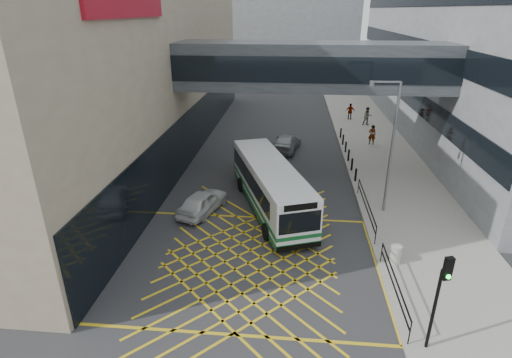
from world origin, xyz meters
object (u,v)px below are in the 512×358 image
(bus, at_px, (270,185))
(pedestrian_c, at_px, (350,111))
(litter_bin, at_px, (396,254))
(car_dark, at_px, (257,166))
(car_white, at_px, (203,202))
(car_silver, at_px, (286,142))
(traffic_light, at_px, (441,291))
(pedestrian_a, at_px, (372,135))
(pedestrian_b, at_px, (367,116))
(street_lamp, at_px, (390,141))

(bus, bearing_deg, pedestrian_c, 51.53)
(litter_bin, bearing_deg, car_dark, 125.77)
(car_white, relative_size, car_dark, 0.90)
(car_white, relative_size, pedestrian_c, 2.51)
(car_white, xyz_separation_m, car_silver, (4.58, 11.58, 0.05))
(traffic_light, relative_size, pedestrian_a, 2.22)
(pedestrian_b, bearing_deg, street_lamp, -104.18)
(car_silver, bearing_deg, pedestrian_c, -111.60)
(car_silver, relative_size, street_lamp, 0.62)
(street_lamp, distance_m, pedestrian_a, 13.11)
(car_white, bearing_deg, car_dark, -95.76)
(car_dark, height_order, street_lamp, street_lamp)
(car_dark, height_order, pedestrian_a, pedestrian_a)
(street_lamp, xyz_separation_m, pedestrian_c, (0.77, 21.14, -3.40))
(litter_bin, bearing_deg, car_silver, 108.66)
(car_white, height_order, pedestrian_b, pedestrian_b)
(bus, relative_size, traffic_light, 2.69)
(bus, height_order, street_lamp, street_lamp)
(traffic_light, xyz_separation_m, pedestrian_a, (1.93, 22.97, -1.62))
(litter_bin, distance_m, pedestrian_b, 24.28)
(traffic_light, xyz_separation_m, pedestrian_b, (2.54, 29.28, -1.57))
(litter_bin, relative_size, pedestrian_b, 0.49)
(car_dark, xyz_separation_m, pedestrian_b, (9.88, 13.95, 0.34))
(pedestrian_a, xyz_separation_m, pedestrian_b, (0.62, 6.31, 0.05))
(car_white, bearing_deg, pedestrian_a, -112.80)
(car_silver, bearing_deg, car_white, 78.86)
(car_dark, distance_m, pedestrian_b, 17.10)
(bus, distance_m, car_white, 4.04)
(car_silver, distance_m, pedestrian_b, 11.38)
(car_dark, bearing_deg, pedestrian_b, -138.81)
(bus, height_order, car_silver, bus)
(bus, xyz_separation_m, litter_bin, (6.13, -5.27, -0.91))
(litter_bin, relative_size, pedestrian_c, 0.53)
(street_lamp, xyz_separation_m, pedestrian_b, (2.19, 18.88, -3.33))
(car_silver, xyz_separation_m, pedestrian_b, (7.94, 8.15, 0.35))
(traffic_light, height_order, pedestrian_b, traffic_light)
(car_dark, bearing_deg, pedestrian_c, -131.06)
(litter_bin, height_order, pedestrian_a, pedestrian_a)
(car_silver, bearing_deg, pedestrian_b, -123.81)
(car_white, relative_size, traffic_light, 1.10)
(car_dark, bearing_deg, car_silver, -122.01)
(car_dark, bearing_deg, car_white, 51.95)
(car_dark, distance_m, street_lamp, 9.84)
(car_dark, xyz_separation_m, litter_bin, (7.34, -10.19, -0.13))
(litter_bin, height_order, pedestrian_b, pedestrian_b)
(street_lamp, relative_size, pedestrian_c, 4.43)
(bus, relative_size, pedestrian_c, 6.11)
(car_silver, bearing_deg, litter_bin, 119.11)
(car_silver, height_order, pedestrian_c, pedestrian_c)
(street_lamp, xyz_separation_m, litter_bin, (-0.35, -5.27, -3.79))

